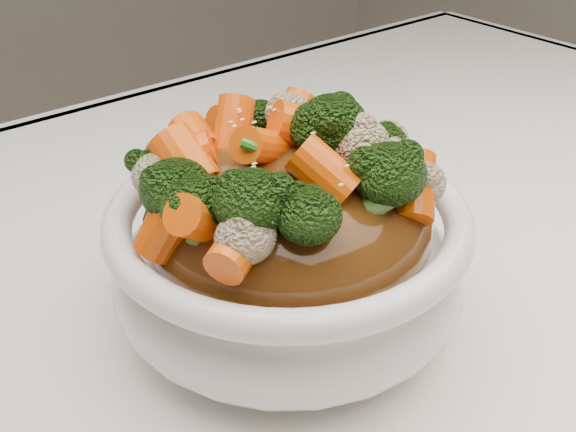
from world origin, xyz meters
TOP-DOWN VIEW (x-y plane):
  - tablecloth at (0.00, 0.00)m, footprint 1.20×0.80m
  - bowl at (-0.03, 0.00)m, footprint 0.25×0.25m
  - sauce_base at (-0.03, 0.00)m, footprint 0.20×0.20m
  - carrots at (-0.03, 0.00)m, footprint 0.20×0.20m
  - broccoli at (-0.03, 0.00)m, footprint 0.20×0.20m
  - cauliflower at (-0.03, 0.00)m, footprint 0.20×0.20m
  - scallions at (-0.03, 0.00)m, footprint 0.15×0.15m
  - sesame_seeds at (-0.03, 0.00)m, footprint 0.18×0.18m

SIDE VIEW (x-z plane):
  - tablecloth at x=0.00m, z-range 0.71..0.75m
  - bowl at x=-0.03m, z-range 0.75..0.83m
  - sauce_base at x=-0.03m, z-range 0.77..0.87m
  - cauliflower at x=-0.03m, z-range 0.86..0.89m
  - broccoli at x=-0.03m, z-range 0.86..0.90m
  - carrots at x=-0.03m, z-range 0.86..0.90m
  - scallions at x=-0.03m, z-range 0.87..0.89m
  - sesame_seeds at x=-0.03m, z-range 0.88..0.89m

